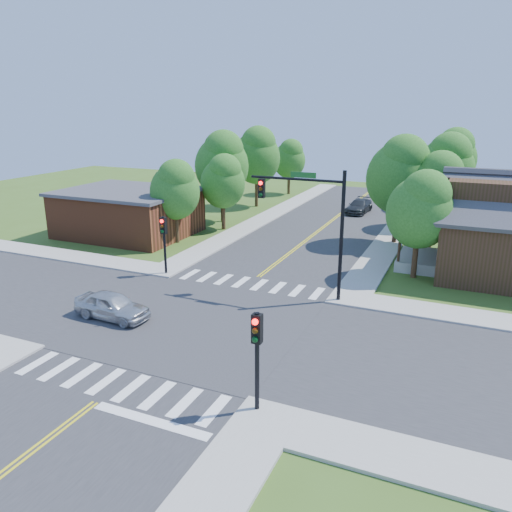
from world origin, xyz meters
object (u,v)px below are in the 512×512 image
at_px(car_dgrey, 359,207).
at_px(signal_pole_nw, 164,235).
at_px(signal_mast_ne, 312,213).
at_px(signal_pole_se, 257,344).
at_px(car_silver, 112,306).

bearing_deg(car_dgrey, signal_pole_nw, -102.97).
height_order(signal_pole_nw, car_dgrey, signal_pole_nw).
relative_size(signal_mast_ne, car_dgrey, 1.55).
distance_m(signal_pole_se, signal_pole_nw, 15.84).
xyz_separation_m(signal_pole_nw, car_dgrey, (7.12, 23.62, -2.00)).
xyz_separation_m(car_silver, car_dgrey, (5.80, 30.42, -0.03)).
height_order(signal_pole_nw, car_silver, signal_pole_nw).
bearing_deg(signal_pole_se, car_dgrey, 96.69).
height_order(car_silver, car_dgrey, car_silver).
bearing_deg(signal_mast_ne, car_silver, -140.24).
bearing_deg(car_silver, signal_pole_se, -111.43).
bearing_deg(car_silver, signal_mast_ne, -47.67).
xyz_separation_m(signal_mast_ne, car_dgrey, (-2.39, 23.61, -4.19)).
distance_m(car_silver, car_dgrey, 30.97).
bearing_deg(signal_pole_nw, signal_pole_se, -45.00).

